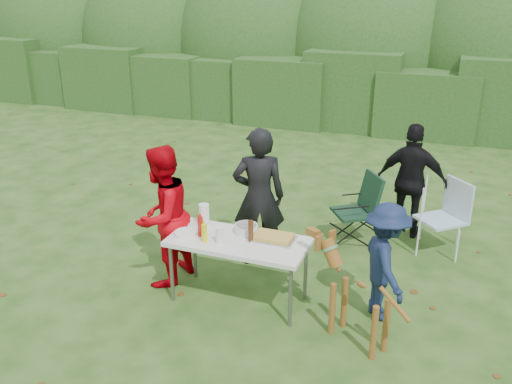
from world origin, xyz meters
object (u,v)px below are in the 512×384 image
(folding_table, at_px, (238,244))
(lawn_chair, at_px, (441,217))
(child, at_px, (385,262))
(beer_bottle, at_px, (251,231))
(mustard_bottle, at_px, (204,233))
(ketchup_bottle, at_px, (200,226))
(paper_towel_roll, at_px, (204,215))
(dog, at_px, (360,299))
(person_black_puffy, at_px, (412,181))
(person_cook, at_px, (259,197))
(camping_chair, at_px, (355,209))
(person_red_jacket, at_px, (162,216))

(folding_table, height_order, lawn_chair, lawn_chair)
(child, height_order, beer_bottle, child)
(mustard_bottle, bearing_deg, ketchup_bottle, 131.37)
(child, xyz_separation_m, paper_towel_roll, (-2.02, -0.05, 0.23))
(dog, relative_size, ketchup_bottle, 4.70)
(person_black_puffy, relative_size, paper_towel_roll, 6.13)
(paper_towel_roll, bearing_deg, ketchup_bottle, -72.69)
(folding_table, bearing_deg, child, 8.95)
(person_cook, relative_size, child, 1.36)
(lawn_chair, distance_m, ketchup_bottle, 3.21)
(dog, distance_m, paper_towel_roll, 1.97)
(child, bearing_deg, mustard_bottle, 75.32)
(person_cook, height_order, dog, person_cook)
(camping_chair, xyz_separation_m, ketchup_bottle, (-1.31, -1.96, 0.37))
(person_red_jacket, height_order, paper_towel_roll, person_red_jacket)
(child, distance_m, dog, 0.57)
(ketchup_bottle, bearing_deg, beer_bottle, 6.64)
(beer_bottle, bearing_deg, folding_table, -174.40)
(child, height_order, ketchup_bottle, child)
(camping_chair, distance_m, lawn_chair, 1.11)
(person_cook, bearing_deg, person_red_jacket, 21.09)
(child, height_order, dog, child)
(person_red_jacket, bearing_deg, person_black_puffy, 139.37)
(lawn_chair, xyz_separation_m, ketchup_bottle, (-2.41, -2.09, 0.37))
(mustard_bottle, bearing_deg, child, 12.50)
(person_red_jacket, distance_m, beer_bottle, 1.11)
(person_red_jacket, relative_size, lawn_chair, 1.72)
(person_cook, distance_m, paper_towel_roll, 0.82)
(ketchup_bottle, bearing_deg, person_red_jacket, 166.26)
(dog, height_order, ketchup_bottle, dog)
(person_red_jacket, height_order, beer_bottle, person_red_jacket)
(ketchup_bottle, distance_m, beer_bottle, 0.56)
(dog, xyz_separation_m, mustard_bottle, (-1.70, 0.12, 0.35))
(beer_bottle, bearing_deg, dog, -13.82)
(person_cook, bearing_deg, ketchup_bottle, 49.37)
(person_cook, xyz_separation_m, ketchup_bottle, (-0.31, -0.96, -0.02))
(folding_table, relative_size, lawn_chair, 1.56)
(folding_table, bearing_deg, person_black_puffy, 56.75)
(person_black_puffy, bearing_deg, paper_towel_roll, 48.80)
(person_cook, relative_size, person_black_puffy, 1.10)
(child, xyz_separation_m, ketchup_bottle, (-1.95, -0.29, 0.21))
(mustard_bottle, bearing_deg, beer_bottle, 21.77)
(mustard_bottle, bearing_deg, dog, -4.16)
(lawn_chair, xyz_separation_m, mustard_bottle, (-2.31, -2.20, 0.36))
(person_red_jacket, distance_m, person_black_puffy, 3.41)
(person_red_jacket, distance_m, mustard_bottle, 0.70)
(folding_table, height_order, person_cook, person_cook)
(person_cook, bearing_deg, child, 135.02)
(folding_table, xyz_separation_m, mustard_bottle, (-0.32, -0.17, 0.15))
(ketchup_bottle, bearing_deg, mustard_bottle, -48.63)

